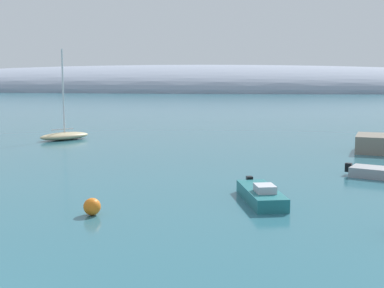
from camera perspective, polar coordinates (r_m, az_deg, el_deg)
distant_ridge at (r=248.33m, az=-0.30°, el=5.98°), size 389.59×86.45×24.78m
sailboat_sand_near_shore at (r=57.31m, az=-14.05°, el=1.00°), size 5.38×5.73×9.79m
motorboat_teal_foreground at (r=28.53m, az=7.73°, el=-5.62°), size 2.92×5.77×1.11m
mooring_buoy_orange at (r=26.07m, az=-11.10°, el=-6.88°), size 0.87×0.87×0.87m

